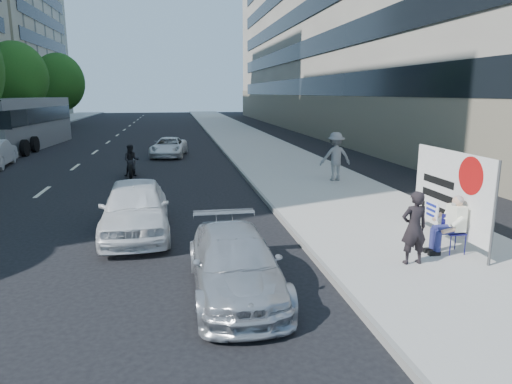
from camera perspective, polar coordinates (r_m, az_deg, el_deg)
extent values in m
plane|color=black|center=(10.67, -1.34, -7.74)|extent=(160.00, 160.00, 0.00)
cube|color=#A8A49D|center=(30.62, 0.35, 5.58)|extent=(5.00, 120.00, 0.15)
cube|color=gray|center=(46.25, 14.48, 19.81)|extent=(14.00, 70.00, 20.00)
cylinder|color=#382616|center=(41.78, -27.32, 7.97)|extent=(0.30, 0.30, 2.97)
ellipsoid|color=#184C14|center=(41.75, -27.79, 12.62)|extent=(4.80, 4.80, 5.52)
cylinder|color=#382616|center=(55.32, -23.10, 8.90)|extent=(0.30, 0.30, 2.62)
ellipsoid|color=#184C14|center=(55.28, -23.41, 12.48)|extent=(5.40, 5.40, 6.21)
cylinder|color=#161458|center=(10.91, 23.11, -6.22)|extent=(0.02, 0.02, 0.45)
cylinder|color=#161458|center=(11.10, 24.67, -6.04)|extent=(0.02, 0.02, 0.45)
cylinder|color=#161458|center=(11.19, 22.11, -5.67)|extent=(0.02, 0.02, 0.45)
cylinder|color=#161458|center=(11.38, 23.65, -5.51)|extent=(0.02, 0.02, 0.45)
cube|color=#161458|center=(11.08, 23.49, -4.68)|extent=(0.40, 0.40, 0.03)
cube|color=#161458|center=(11.18, 23.04, -3.50)|extent=(0.40, 0.02, 0.40)
cylinder|color=navy|center=(10.86, 22.85, -4.49)|extent=(0.44, 0.17, 0.17)
cylinder|color=navy|center=(10.80, 21.76, -5.75)|extent=(0.14, 0.14, 0.46)
cube|color=black|center=(10.86, 21.37, -7.13)|extent=(0.26, 0.11, 0.10)
cylinder|color=navy|center=(11.02, 22.29, -4.20)|extent=(0.44, 0.17, 0.17)
cylinder|color=navy|center=(10.97, 21.21, -5.44)|extent=(0.14, 0.14, 0.46)
cube|color=black|center=(11.02, 20.84, -6.81)|extent=(0.26, 0.11, 0.10)
cube|color=white|center=(11.00, 23.73, -2.95)|extent=(0.26, 0.42, 0.56)
sphere|color=tan|center=(10.91, 23.90, -1.07)|extent=(0.23, 0.23, 0.23)
ellipsoid|color=gray|center=(10.92, 24.00, -0.91)|extent=(0.22, 0.24, 0.19)
ellipsoid|color=gray|center=(10.88, 23.52, -1.45)|extent=(0.10, 0.14, 0.13)
cylinder|color=white|center=(10.75, 23.89, -3.46)|extent=(0.30, 0.10, 0.25)
cylinder|color=tan|center=(10.69, 22.91, -4.47)|extent=(0.29, 0.09, 0.14)
cylinder|color=white|center=(11.16, 22.71, -2.54)|extent=(0.26, 0.20, 0.32)
cylinder|color=tan|center=(11.23, 21.73, -2.89)|extent=(0.30, 0.21, 0.18)
cube|color=white|center=(11.29, 21.08, -2.09)|extent=(0.03, 0.55, 0.40)
imported|color=slate|center=(18.76, 9.91, 4.38)|extent=(1.27, 0.73, 1.96)
imported|color=black|center=(9.99, 19.15, -4.24)|extent=(0.57, 0.38, 1.55)
cylinder|color=#4C4C4C|center=(10.42, 27.62, -2.48)|extent=(0.06, 0.06, 2.20)
cylinder|color=#4C4C4C|center=(12.85, 19.55, 0.80)|extent=(0.06, 0.06, 2.20)
cube|color=silver|center=(11.56, 23.14, 0.05)|extent=(0.04, 3.00, 1.90)
cylinder|color=#A50C0C|center=(10.89, 25.24, 1.85)|extent=(0.01, 0.84, 0.84)
cube|color=black|center=(11.93, 21.80, 1.25)|extent=(0.01, 1.30, 0.18)
cube|color=black|center=(12.00, 21.67, -0.39)|extent=(0.01, 1.30, 0.18)
cube|color=black|center=(12.07, 21.54, -2.01)|extent=(0.01, 1.30, 0.18)
imported|color=#AEB0B5|center=(8.55, -2.64, -8.85)|extent=(1.61, 3.95, 1.15)
imported|color=white|center=(12.31, -14.86, -1.92)|extent=(1.87, 4.28, 1.44)
imported|color=white|center=(27.30, -10.84, 5.55)|extent=(2.33, 4.16, 1.10)
cylinder|color=black|center=(20.51, -15.39, 2.50)|extent=(0.14, 0.64, 0.64)
cylinder|color=black|center=(21.88, -15.08, 3.11)|extent=(0.14, 0.64, 0.64)
cube|color=black|center=(21.16, -15.26, 3.43)|extent=(0.29, 1.21, 0.35)
imported|color=black|center=(21.04, -15.31, 3.82)|extent=(0.71, 0.56, 1.42)
cube|color=slate|center=(34.54, -27.00, 7.65)|extent=(3.40, 12.15, 3.30)
cube|color=black|center=(34.90, -29.10, 8.38)|extent=(0.93, 11.47, 1.00)
cube|color=black|center=(34.17, -25.03, 8.72)|extent=(0.93, 11.47, 1.00)
cylinder|color=black|center=(29.98, -26.91, 4.93)|extent=(0.32, 1.02, 1.00)
cylinder|color=black|center=(31.89, -25.91, 5.39)|extent=(0.32, 1.02, 1.00)
cylinder|color=black|center=(38.33, -27.15, 6.23)|extent=(0.32, 1.02, 1.00)
cylinder|color=black|center=(37.68, -23.49, 6.48)|extent=(0.32, 1.02, 1.00)
cylinder|color=black|center=(39.76, -26.53, 6.46)|extent=(0.32, 1.02, 1.00)
cylinder|color=black|center=(39.13, -23.00, 6.70)|extent=(0.32, 1.02, 1.00)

